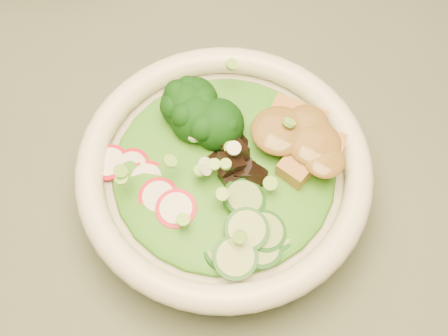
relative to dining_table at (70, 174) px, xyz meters
The scene contains 11 objects.
floor 0.64m from the dining_table, ahead, with size 4.00×4.00×0.00m, color brown.
dining_table is the anchor object (origin of this frame).
salad_bowl 0.24m from the dining_table, ahead, with size 0.24×0.24×0.07m.
lettuce_bed 0.25m from the dining_table, ahead, with size 0.18×0.18×0.02m, color #216816.
broccoli_florets 0.24m from the dining_table, 23.52° to the left, with size 0.07×0.06×0.04m, color black, non-canonical shape.
radish_slices 0.23m from the dining_table, ahead, with size 0.10×0.04×0.02m, color #B80E25, non-canonical shape.
cucumber_slices 0.29m from the dining_table, ahead, with size 0.06×0.06×0.03m, color #94B665, non-canonical shape.
mushroom_heap 0.27m from the dining_table, 10.60° to the left, with size 0.06×0.06×0.04m, color black, non-canonical shape.
tofu_cubes 0.30m from the dining_table, 17.42° to the left, with size 0.08×0.05×0.03m, color #AA7138, non-canonical shape.
peanut_sauce 0.30m from the dining_table, 17.42° to the left, with size 0.06×0.05×0.01m, color brown.
scallion_garnish 0.27m from the dining_table, ahead, with size 0.17×0.17×0.02m, color #7BBB42, non-canonical shape.
Camera 1 is at (0.32, -0.17, 1.25)m, focal length 50.00 mm.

